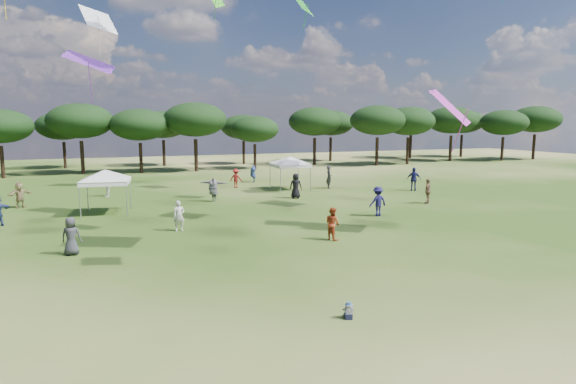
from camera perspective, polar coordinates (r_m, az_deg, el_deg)
name	(u,v)px	position (r m, az deg, el deg)	size (l,w,h in m)	color
ground	(410,347)	(12.53, 14.22, -17.43)	(140.00, 140.00, 0.00)	#355018
tree_line	(182,122)	(57.24, -12.42, 8.10)	(108.78, 17.63, 7.77)	black
tent_left	(105,172)	(30.26, -20.86, 2.27)	(5.37, 5.37, 2.94)	gray
tent_right	(290,158)	(38.58, 0.23, 4.07)	(5.47, 5.47, 3.00)	gray
toddler	(349,311)	(13.78, 7.19, -13.83)	(0.36, 0.39, 0.47)	black
festival_crowd	(226,190)	(32.97, -7.34, 0.28)	(29.58, 23.54, 1.89)	black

